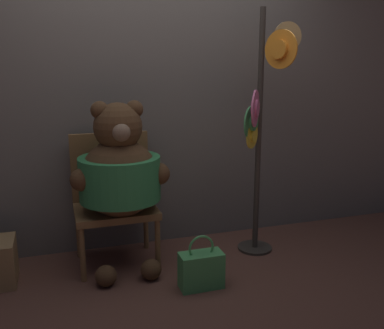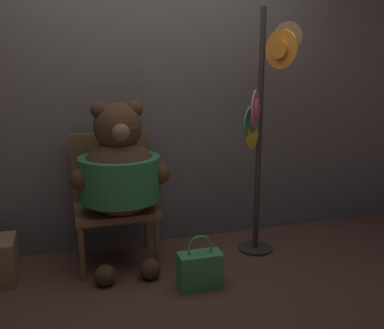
{
  "view_description": "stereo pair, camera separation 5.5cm",
  "coord_description": "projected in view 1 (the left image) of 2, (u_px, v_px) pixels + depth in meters",
  "views": [
    {
      "loc": [
        -0.75,
        -2.85,
        1.48
      ],
      "look_at": [
        0.22,
        0.12,
        0.75
      ],
      "focal_mm": 40.0,
      "sensor_mm": 36.0,
      "label": 1
    },
    {
      "loc": [
        -0.69,
        -2.87,
        1.48
      ],
      "look_at": [
        0.22,
        0.12,
        0.75
      ],
      "focal_mm": 40.0,
      "sensor_mm": 36.0,
      "label": 2
    }
  ],
  "objects": [
    {
      "name": "teddy_bear",
      "position": [
        120.0,
        173.0,
        3.05
      ],
      "size": [
        0.7,
        0.62,
        1.24
      ],
      "color": "#4C331E",
      "rests_on": "ground_plane"
    },
    {
      "name": "ground_plane",
      "position": [
        170.0,
        268.0,
        3.2
      ],
      "size": [
        14.0,
        14.0,
        0.0
      ],
      "primitive_type": "plane",
      "color": "brown"
    },
    {
      "name": "hat_display_rack",
      "position": [
        263.0,
        122.0,
        3.23
      ],
      "size": [
        0.52,
        0.42,
        1.9
      ],
      "color": "#332D28",
      "rests_on": "ground_plane"
    },
    {
      "name": "wall_back",
      "position": [
        149.0,
        86.0,
        3.44
      ],
      "size": [
        8.0,
        0.1,
        2.63
      ],
      "color": "#66605B",
      "rests_on": "ground_plane"
    },
    {
      "name": "chair",
      "position": [
        113.0,
        195.0,
        3.25
      ],
      "size": [
        0.6,
        0.48,
        0.98
      ],
      "color": "brown",
      "rests_on": "ground_plane"
    },
    {
      "name": "handbag_on_ground",
      "position": [
        201.0,
        269.0,
        2.89
      ],
      "size": [
        0.29,
        0.15,
        0.38
      ],
      "color": "#479E56",
      "rests_on": "ground_plane"
    }
  ]
}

